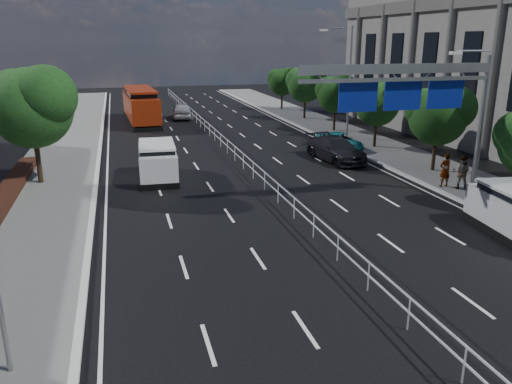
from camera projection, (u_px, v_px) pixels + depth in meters
name	position (u px, v px, depth m)	size (l,w,h in m)	color
ground	(393.00, 315.00, 14.94)	(160.00, 160.00, 0.00)	black
kerb_near	(76.00, 363.00, 12.62)	(0.25, 140.00, 0.15)	silver
median_fence	(229.00, 148.00, 35.53)	(0.05, 85.00, 1.02)	silver
overhead_gantry	(418.00, 89.00, 24.29)	(10.24, 0.38, 7.45)	gray
streetlight_far	(347.00, 75.00, 40.07)	(2.78, 2.40, 9.00)	gray
near_tree_back	(32.00, 103.00, 27.11)	(4.84, 4.51, 6.69)	black
far_tree_d	(439.00, 113.00, 30.08)	(3.85, 3.59, 5.34)	black
far_tree_e	(378.00, 101.00, 37.03)	(3.63, 3.38, 5.13)	black
far_tree_f	(336.00, 92.00, 43.96)	(3.52, 3.28, 5.02)	black
far_tree_g	(306.00, 83.00, 50.80)	(3.96, 3.69, 5.45)	black
far_tree_h	(282.00, 80.00, 57.81)	(3.41, 3.18, 4.91)	black
white_minivan	(158.00, 161.00, 29.38)	(2.37, 5.04, 2.15)	black
red_bus	(141.00, 105.00, 49.52)	(3.23, 11.41, 3.37)	black
near_car_silver	(182.00, 111.00, 52.23)	(1.94, 4.83, 1.65)	#A7AAAF
near_car_dark	(139.00, 92.00, 71.68)	(1.56, 4.47, 1.47)	black
parked_car_teal	(340.00, 142.00, 37.15)	(2.14, 4.65, 1.29)	#1D7382
parked_car_dark	(336.00, 149.00, 33.92)	(2.21, 5.44, 1.58)	black
pedestrian_a	(445.00, 170.00, 27.35)	(0.68, 0.45, 1.88)	gray
pedestrian_b	(462.00, 172.00, 26.96)	(0.90, 0.70, 1.85)	gray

